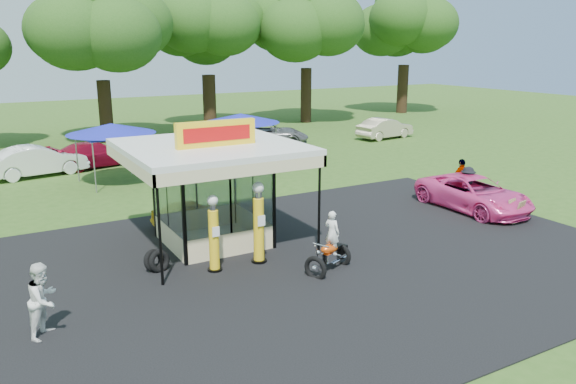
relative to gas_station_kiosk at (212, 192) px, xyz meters
name	(u,v)px	position (x,y,z in m)	size (l,w,h in m)	color
ground	(349,284)	(2.00, -4.99, -1.78)	(120.00, 120.00, 0.00)	#30541A
asphalt_apron	(311,260)	(2.00, -2.99, -1.76)	(20.00, 14.00, 0.04)	black
gas_station_kiosk	(212,192)	(0.00, 0.00, 0.00)	(5.40, 5.40, 4.18)	white
gas_pump_left	(214,235)	(-0.90, -2.30, -0.67)	(0.43, 0.43, 2.33)	black
gas_pump_right	(259,225)	(0.53, -2.33, -0.56)	(0.47, 0.47, 2.54)	black
motorcycle	(331,247)	(2.11, -3.87, -1.05)	(1.65, 1.26, 1.88)	black
spare_tires	(157,261)	(-2.39, -1.48, -1.44)	(0.87, 0.66, 0.70)	black
a_frame_sign	(516,212)	(10.54, -3.60, -1.32)	(0.55, 0.55, 0.91)	#593819
kiosk_car	(191,213)	(0.00, 2.21, -1.30)	(1.13, 2.82, 0.96)	yellow
pink_sedan	(474,194)	(10.56, -1.52, -1.10)	(2.27, 4.92, 1.37)	#FF459F
spectator_west	(44,300)	(-5.68, -3.88, -0.90)	(0.86, 0.67, 1.77)	white
spectator_east_a	(467,186)	(10.83, -0.91, -0.97)	(1.06, 0.61, 1.63)	black
spectator_east_b	(461,178)	(11.54, 0.11, -0.93)	(1.00, 0.42, 1.71)	gray
bg_car_a	(38,161)	(-3.93, 13.67, -1.01)	(1.64, 4.70, 1.55)	white
bg_car_b	(95,154)	(-0.96, 14.52, -1.10)	(1.92, 4.71, 1.37)	maroon
bg_car_c	(235,142)	(6.93, 13.56, -0.98)	(1.91, 4.73, 1.61)	#A3A3A7
bg_car_d	(266,134)	(10.04, 15.63, -1.01)	(2.58, 5.59, 1.55)	#5E5E61
bg_car_e	(385,128)	(18.80, 14.22, -1.06)	(1.53, 4.38, 1.44)	#B8AC8C
tent_west	(111,129)	(-0.91, 10.21, 0.82)	(4.12, 4.12, 2.88)	gray
tent_east	(241,119)	(5.96, 10.57, 0.84)	(4.15, 4.15, 2.90)	gray
oak_far_c	(99,29)	(1.37, 22.27, 5.67)	(9.96, 9.96, 11.74)	black
oak_far_d	(207,33)	(10.10, 25.46, 5.54)	(9.65, 9.65, 11.49)	black
oak_far_e	(307,24)	(18.39, 24.32, 6.26)	(10.58, 10.58, 12.59)	black
oak_far_f	(406,28)	(30.06, 25.57, 6.17)	(10.29, 10.29, 12.39)	black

